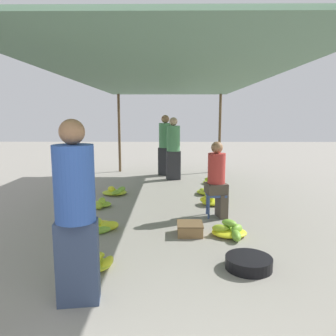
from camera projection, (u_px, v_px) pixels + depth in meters
canopy_post_back_left at (119, 133)px, 10.19m from camera, size 0.08×0.08×2.40m
canopy_post_back_right at (220, 133)px, 10.16m from camera, size 0.08×0.08×2.40m
canopy_tarp at (168, 79)px, 6.11m from camera, size 3.53×8.23×0.04m
vendor_foreground at (76, 211)px, 2.97m from camera, size 0.41×0.41×1.72m
stool at (216, 198)px, 5.69m from camera, size 0.34×0.34×0.42m
vendor_seated at (217, 178)px, 5.63m from camera, size 0.40×0.40×1.32m
basin_black at (249, 263)px, 3.78m from camera, size 0.54×0.54×0.14m
banana_pile_left_0 at (115, 192)px, 7.32m from camera, size 0.54×0.70×0.19m
banana_pile_left_1 at (92, 262)px, 3.79m from camera, size 0.49×0.50×0.23m
banana_pile_left_2 at (101, 204)px, 6.30m from camera, size 0.38×0.48×0.19m
banana_pile_left_3 at (98, 225)px, 5.08m from camera, size 0.74×0.64×0.17m
banana_pile_right_0 at (212, 199)px, 6.49m from camera, size 0.56×0.41×0.30m
banana_pile_right_1 at (230, 231)px, 4.79m from camera, size 0.52×0.59×0.24m
banana_pile_right_2 at (211, 191)px, 7.36m from camera, size 0.61×0.53×0.23m
banana_pile_right_3 at (213, 181)px, 8.47m from camera, size 0.51×0.48×0.21m
crate_near at (190, 229)px, 4.86m from camera, size 0.38×0.38×0.18m
shopper_walking_mid at (173, 148)px, 8.94m from camera, size 0.42×0.42×1.70m
shopper_walking_far at (165, 144)px, 9.61m from camera, size 0.45×0.45×1.77m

